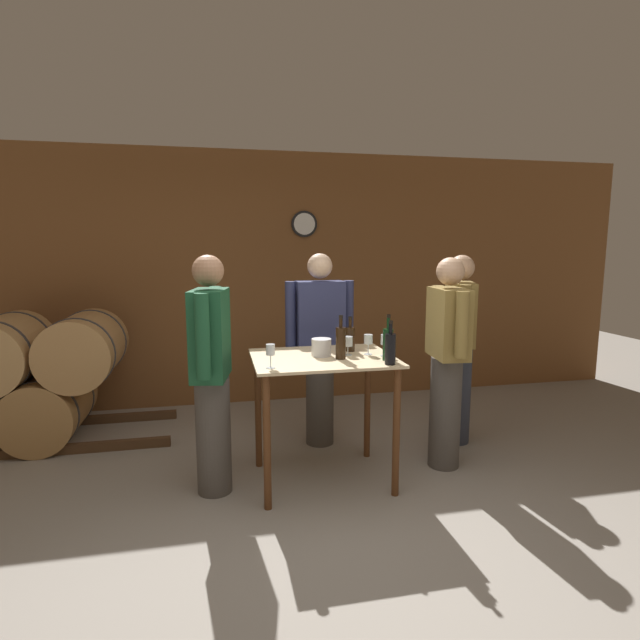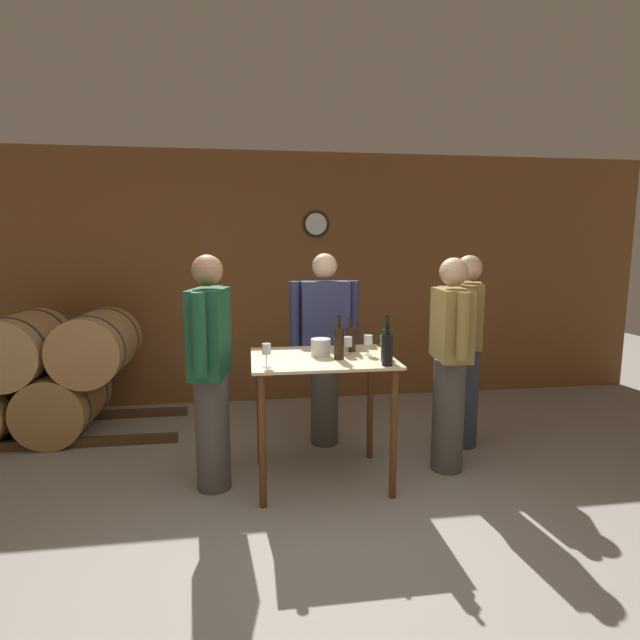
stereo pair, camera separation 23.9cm
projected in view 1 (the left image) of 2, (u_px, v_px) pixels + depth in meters
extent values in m
plane|color=gray|center=(331.00, 554.00, 2.80)|extent=(14.00, 14.00, 0.00)
cube|color=brown|center=(270.00, 279.00, 5.42)|extent=(8.40, 0.05, 2.70)
cylinder|color=black|center=(304.00, 224.00, 5.37)|extent=(0.28, 0.03, 0.28)
cylinder|color=white|center=(304.00, 224.00, 5.35)|extent=(0.23, 0.01, 0.23)
cube|color=#4C331E|center=(27.00, 424.00, 4.72)|extent=(2.72, 0.06, 0.08)
cylinder|color=#9E7242|center=(50.00, 407.00, 4.40)|extent=(0.61, 0.89, 0.61)
cylinder|color=#38383D|center=(40.00, 417.00, 4.15)|extent=(0.62, 0.03, 0.62)
cylinder|color=#38383D|center=(59.00, 398.00, 4.66)|extent=(0.62, 0.03, 0.62)
cylinder|color=tan|center=(5.00, 352.00, 4.26)|extent=(0.61, 0.89, 0.61)
cylinder|color=#38383D|center=(16.00, 345.00, 4.52)|extent=(0.62, 0.03, 0.62)
cylinder|color=#AD7F4C|center=(84.00, 348.00, 4.39)|extent=(0.61, 0.89, 0.61)
cylinder|color=#38383D|center=(76.00, 355.00, 4.13)|extent=(0.62, 0.03, 0.62)
cylinder|color=#38383D|center=(91.00, 343.00, 4.65)|extent=(0.62, 0.03, 0.62)
cube|color=beige|center=(323.00, 358.00, 3.56)|extent=(1.00, 0.78, 0.02)
cylinder|color=#593319|center=(267.00, 443.00, 3.22)|extent=(0.05, 0.05, 0.91)
cylinder|color=#593319|center=(396.00, 432.00, 3.40)|extent=(0.05, 0.05, 0.91)
cylinder|color=#593319|center=(258.00, 410.00, 3.86)|extent=(0.05, 0.05, 0.91)
cylinder|color=#593319|center=(367.00, 403.00, 4.04)|extent=(0.05, 0.05, 0.91)
cylinder|color=black|center=(341.00, 343.00, 3.47)|extent=(0.07, 0.07, 0.22)
cylinder|color=black|center=(341.00, 321.00, 3.45)|extent=(0.02, 0.02, 0.09)
cylinder|color=black|center=(341.00, 317.00, 3.44)|extent=(0.03, 0.03, 0.02)
cylinder|color=black|center=(350.00, 339.00, 3.73)|extent=(0.07, 0.07, 0.18)
cylinder|color=black|center=(350.00, 322.00, 3.71)|extent=(0.02, 0.02, 0.08)
cylinder|color=black|center=(350.00, 318.00, 3.71)|extent=(0.03, 0.03, 0.02)
cylinder|color=black|center=(390.00, 349.00, 3.31)|extent=(0.07, 0.07, 0.21)
cylinder|color=black|center=(391.00, 327.00, 3.29)|extent=(0.02, 0.02, 0.09)
cylinder|color=black|center=(391.00, 322.00, 3.28)|extent=(0.03, 0.03, 0.02)
cylinder|color=black|center=(388.00, 345.00, 3.43)|extent=(0.07, 0.07, 0.22)
cylinder|color=black|center=(388.00, 322.00, 3.41)|extent=(0.02, 0.02, 0.10)
cylinder|color=black|center=(389.00, 316.00, 3.40)|extent=(0.03, 0.03, 0.02)
cylinder|color=silver|center=(271.00, 368.00, 3.22)|extent=(0.06, 0.06, 0.00)
cylinder|color=silver|center=(271.00, 361.00, 3.22)|extent=(0.01, 0.01, 0.08)
cylinder|color=silver|center=(270.00, 350.00, 3.20)|extent=(0.06, 0.06, 0.07)
cylinder|color=silver|center=(348.00, 355.00, 3.60)|extent=(0.06, 0.06, 0.00)
cylinder|color=silver|center=(348.00, 350.00, 3.60)|extent=(0.01, 0.01, 0.06)
cylinder|color=silver|center=(348.00, 341.00, 3.59)|extent=(0.07, 0.07, 0.07)
cylinder|color=silver|center=(368.00, 354.00, 3.62)|extent=(0.06, 0.06, 0.00)
cylinder|color=silver|center=(368.00, 349.00, 3.62)|extent=(0.01, 0.01, 0.08)
cylinder|color=silver|center=(368.00, 339.00, 3.61)|extent=(0.06, 0.06, 0.07)
cylinder|color=silver|center=(384.00, 356.00, 3.57)|extent=(0.06, 0.06, 0.00)
cylinder|color=silver|center=(385.00, 350.00, 3.57)|extent=(0.01, 0.01, 0.08)
cylinder|color=silver|center=(385.00, 340.00, 3.56)|extent=(0.06, 0.06, 0.07)
cylinder|color=silver|center=(321.00, 347.00, 3.57)|extent=(0.14, 0.14, 0.13)
cylinder|color=#4C4742|center=(213.00, 435.00, 3.46)|extent=(0.24, 0.24, 0.82)
cube|color=#194C2D|center=(210.00, 334.00, 3.36)|extent=(0.29, 0.43, 0.60)
sphere|color=#9E7051|center=(208.00, 271.00, 3.29)|extent=(0.21, 0.21, 0.21)
cylinder|color=#194C2D|center=(203.00, 337.00, 3.10)|extent=(0.09, 0.09, 0.54)
cylinder|color=#194C2D|center=(216.00, 324.00, 3.60)|extent=(0.09, 0.09, 0.54)
cylinder|color=#4C4742|center=(320.00, 398.00, 4.33)|extent=(0.24, 0.24, 0.80)
cube|color=navy|center=(320.00, 317.00, 4.22)|extent=(0.40, 0.22, 0.62)
sphere|color=beige|center=(320.00, 266.00, 4.15)|extent=(0.21, 0.21, 0.21)
cylinder|color=navy|center=(348.00, 313.00, 4.27)|extent=(0.09, 0.09, 0.56)
cylinder|color=navy|center=(291.00, 315.00, 4.16)|extent=(0.09, 0.09, 0.56)
cylinder|color=#4C4742|center=(445.00, 412.00, 3.87)|extent=(0.24, 0.24, 0.87)
cube|color=olive|center=(448.00, 323.00, 3.76)|extent=(0.25, 0.42, 0.53)
sphere|color=tan|center=(450.00, 271.00, 3.71)|extent=(0.21, 0.21, 0.21)
cylinder|color=olive|center=(437.00, 315.00, 4.01)|extent=(0.09, 0.09, 0.48)
cylinder|color=olive|center=(462.00, 325.00, 3.52)|extent=(0.09, 0.09, 0.48)
cylinder|color=#333847|center=(457.00, 393.00, 4.36)|extent=(0.24, 0.24, 0.87)
cube|color=olive|center=(460.00, 314.00, 4.25)|extent=(0.34, 0.45, 0.54)
sphere|color=tan|center=(462.00, 268.00, 4.19)|extent=(0.21, 0.21, 0.21)
cylinder|color=olive|center=(456.00, 307.00, 4.49)|extent=(0.09, 0.09, 0.48)
cylinder|color=olive|center=(464.00, 315.00, 4.00)|extent=(0.09, 0.09, 0.48)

